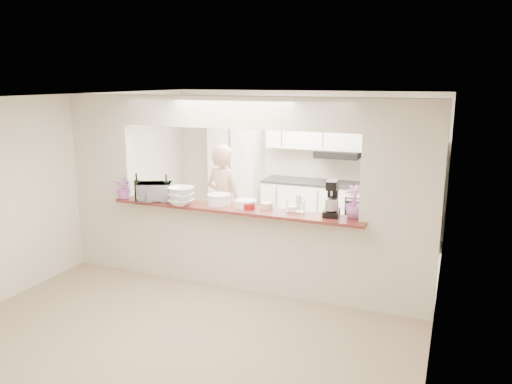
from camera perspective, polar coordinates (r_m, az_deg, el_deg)
The scene contains 19 objects.
floor at distance 6.79m, azimuth -2.29°, elevation -10.64°, with size 6.00×6.00×0.00m, color tan.
tile_overlay at distance 8.13m, azimuth 2.24°, elevation -6.58°, with size 5.00×2.90×0.01m, color beige.
partition at distance 6.35m, azimuth -2.41°, elevation 1.72°, with size 5.00×0.15×2.50m.
bar_counter at distance 6.58m, azimuth -2.35°, elevation -6.06°, with size 3.40×0.38×1.09m.
kitchen_cabinets at distance 9.01m, azimuth 3.73°, elevation 1.72°, with size 3.15×0.62×2.25m.
refrigerator at distance 8.54m, azimuth 17.93°, elevation -0.36°, with size 0.75×0.70×1.70m, color #A7A7AC.
flower_left at distance 7.08m, azimuth -14.77°, elevation 0.54°, with size 0.29×0.25×0.32m, color #C568AD.
wine_bottle_a at distance 6.97m, azimuth -13.45°, elevation 0.29°, with size 0.07×0.07×0.37m.
wine_bottle_b at distance 6.84m, azimuth -10.19°, elevation 0.18°, with size 0.07×0.07×0.36m.
toaster_oven at distance 6.87m, azimuth -11.50°, elevation 0.02°, with size 0.44×0.30×0.24m, color #B3B3B8.
serving_bowls at distance 6.58m, azimuth -8.56°, elevation -0.47°, with size 0.32×0.32×0.23m, color white.
plate_stack_a at distance 6.55m, azimuth -4.27°, elevation -0.85°, with size 0.31×0.31×0.14m.
plate_stack_b at distance 6.40m, azimuth -1.17°, elevation -1.34°, with size 0.28×0.28×0.10m.
red_bowl at distance 6.33m, azimuth -0.84°, elevation -1.62°, with size 0.16×0.16×0.07m, color maroon.
tan_bowl at distance 6.35m, azimuth 1.21°, elevation -1.56°, with size 0.16×0.16×0.07m, color #CFB692.
utensil_caddy at distance 6.18m, azimuth 4.57°, elevation -1.50°, with size 0.25×0.17×0.21m.
stand_mixer at distance 6.06m, azimuth 8.68°, elevation -0.86°, with size 0.22×0.32×0.44m.
flower_right at distance 5.99m, azimuth 11.16°, elevation -1.12°, with size 0.22×0.22×0.39m, color #AD60B3.
person at distance 7.42m, azimuth -3.64°, elevation -1.39°, with size 0.65×0.42×1.77m, color #D2AB88.
Camera 1 is at (2.59, -5.67, 2.70)m, focal length 35.00 mm.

